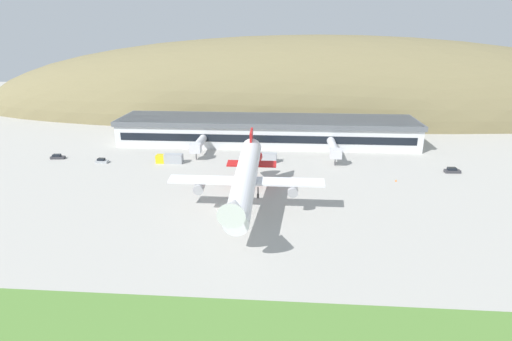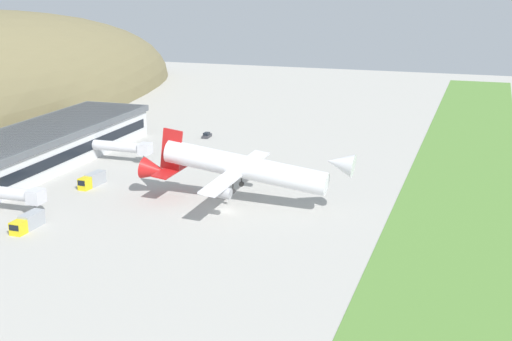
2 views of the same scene
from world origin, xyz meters
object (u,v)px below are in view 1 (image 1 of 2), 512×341
object	(u,v)px
jetway_0	(199,144)
service_car_1	(58,157)
box_truck	(264,157)
service_car_0	(102,161)
terminal_building	(267,129)
traffic_cone_0	(396,180)
jetway_1	(334,148)
service_car_2	(452,171)
fuel_truck	(170,159)
cargo_airplane	(246,178)

from	to	relation	value
jetway_0	service_car_1	size ratio (longest dim) A/B	3.09
jetway_0	box_truck	bearing A→B (deg)	-11.91
service_car_0	jetway_0	bearing A→B (deg)	17.81
terminal_building	service_car_0	size ratio (longest dim) A/B	27.39
service_car_0	box_truck	world-z (taller)	box_truck
traffic_cone_0	box_truck	bearing A→B (deg)	158.52
jetway_1	service_car_0	distance (m)	72.30
service_car_1	traffic_cone_0	size ratio (longest dim) A/B	7.65
jetway_1	service_car_2	world-z (taller)	jetway_1
service_car_1	traffic_cone_0	world-z (taller)	service_car_1
service_car_0	service_car_2	xyz separation A→B (m)	(104.81, -1.55, 0.05)
box_truck	fuel_truck	bearing A→B (deg)	-173.68
cargo_airplane	service_car_2	world-z (taller)	cargo_airplane
jetway_1	service_car_1	world-z (taller)	jetway_1
box_truck	jetway_0	bearing A→B (deg)	168.09
terminal_building	service_car_2	size ratio (longest dim) A/B	24.01
jetway_0	service_car_2	bearing A→B (deg)	-8.02
jetway_1	terminal_building	bearing A→B (deg)	139.14
jetway_1	service_car_1	size ratio (longest dim) A/B	3.67
fuel_truck	box_truck	size ratio (longest dim) A/B	0.99
jetway_1	box_truck	xyz separation A→B (m)	(-21.74, -3.16, -2.57)
jetway_0	service_car_1	distance (m)	45.07
terminal_building	box_truck	bearing A→B (deg)	-89.43
cargo_airplane	service_car_0	distance (m)	58.37
cargo_airplane	traffic_cone_0	size ratio (longest dim) A/B	81.31
box_truck	service_car_2	bearing A→B (deg)	-6.48
jetway_1	service_car_0	world-z (taller)	jetway_1
jetway_1	box_truck	world-z (taller)	jetway_1
jetway_1	fuel_truck	xyz separation A→B (m)	(-50.67, -6.36, -2.60)
jetway_1	jetway_0	bearing A→B (deg)	178.19
cargo_airplane	service_car_0	bearing A→B (deg)	146.06
cargo_airplane	fuel_truck	size ratio (longest dim) A/B	5.70
terminal_building	cargo_airplane	distance (m)	59.23
service_car_1	fuel_truck	xyz separation A→B (m)	(37.03, -1.45, 0.76)
jetway_1	service_car_0	bearing A→B (deg)	-173.78
terminal_building	service_car_1	size ratio (longest dim) A/B	23.86
terminal_building	jetway_0	distance (m)	27.62
service_car_1	traffic_cone_0	distance (m)	103.58
terminal_building	jetway_1	distance (m)	29.06
jetway_0	box_truck	size ratio (longest dim) A/B	1.64
service_car_0	box_truck	size ratio (longest dim) A/B	0.46
service_car_1	box_truck	distance (m)	65.99
terminal_building	service_car_0	world-z (taller)	terminal_building
cargo_airplane	service_car_2	distance (m)	65.03
service_car_0	service_car_2	world-z (taller)	service_car_2
traffic_cone_0	fuel_truck	bearing A→B (deg)	170.26
jetway_0	box_truck	distance (m)	22.08
service_car_2	box_truck	world-z (taller)	box_truck
service_car_1	traffic_cone_0	xyz separation A→B (m)	(102.79, -12.75, -0.35)
terminal_building	cargo_airplane	world-z (taller)	cargo_airplane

